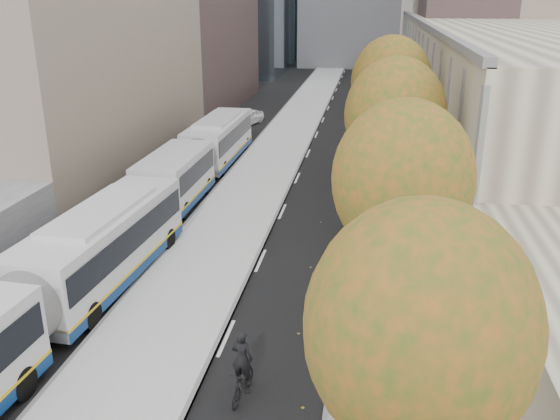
% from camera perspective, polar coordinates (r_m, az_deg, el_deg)
% --- Properties ---
extents(bus_platform, '(4.25, 150.00, 0.15)m').
position_cam_1_polar(bus_platform, '(40.87, -0.55, 5.34)').
color(bus_platform, '#BDBDBD').
rests_on(bus_platform, ground).
extents(sidewalk, '(4.75, 150.00, 0.08)m').
position_cam_1_polar(sidewalk, '(40.39, 10.76, 4.76)').
color(sidewalk, gray).
rests_on(sidewalk, ground).
extents(building_tan, '(18.00, 92.00, 8.00)m').
position_cam_1_polar(building_tan, '(69.52, 20.09, 13.51)').
color(building_tan, gray).
rests_on(building_tan, ground).
extents(bus_shelter, '(1.90, 4.40, 2.53)m').
position_cam_1_polar(bus_shelter, '(17.34, 18.24, -9.29)').
color(bus_shelter, '#383A3F').
rests_on(bus_shelter, sidewalk).
extents(tree_b, '(4.00, 4.00, 6.97)m').
position_cam_1_polar(tree_b, '(10.52, 13.29, -11.06)').
color(tree_b, '#331F19').
rests_on(tree_b, sidewalk).
extents(tree_c, '(4.20, 4.20, 7.28)m').
position_cam_1_polar(tree_c, '(17.80, 11.71, 2.82)').
color(tree_c, '#331F19').
rests_on(tree_c, sidewalk).
extents(tree_d, '(4.40, 4.40, 7.60)m').
position_cam_1_polar(tree_d, '(26.49, 11.00, 8.92)').
color(tree_d, '#331F19').
rests_on(tree_d, sidewalk).
extents(tree_e, '(4.60, 4.60, 7.92)m').
position_cam_1_polar(tree_e, '(35.35, 10.63, 11.99)').
color(tree_e, '#331F19').
rests_on(tree_e, sidewalk).
extents(bus_near, '(3.43, 17.15, 2.84)m').
position_cam_1_polar(bus_near, '(20.32, -21.58, -7.28)').
color(bus_near, silver).
rests_on(bus_near, ground).
extents(bus_far, '(2.57, 16.64, 2.77)m').
position_cam_1_polar(bus_far, '(35.77, -7.45, 5.43)').
color(bus_far, silver).
rests_on(bus_far, ground).
extents(cyclist, '(0.69, 1.67, 2.07)m').
position_cam_1_polar(cyclist, '(16.59, -3.65, -15.43)').
color(cyclist, black).
rests_on(cyclist, ground).
extents(distant_car, '(2.44, 3.95, 1.25)m').
position_cam_1_polar(distant_car, '(51.11, -3.09, 8.91)').
color(distant_car, white).
rests_on(distant_car, ground).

